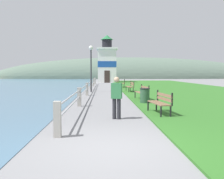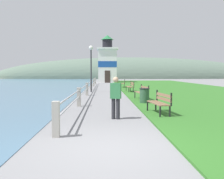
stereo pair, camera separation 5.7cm
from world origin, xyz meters
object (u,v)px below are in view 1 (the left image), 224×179
(park_bench_near, at_px, (161,101))
(lighthouse, at_px, (107,63))
(person_strolling, at_px, (117,96))
(park_bench_by_lighthouse, at_px, (123,83))
(park_bench_far, at_px, (131,86))
(lamp_post, at_px, (91,60))
(trash_bin, at_px, (145,96))
(park_bench_midway, at_px, (143,91))

(park_bench_near, distance_m, lighthouse, 32.92)
(lighthouse, xyz_separation_m, person_strolling, (-0.16, -33.59, -2.54))
(park_bench_near, distance_m, park_bench_by_lighthouse, 17.77)
(park_bench_far, relative_size, person_strolling, 1.22)
(person_strolling, height_order, lamp_post, lamp_post)
(person_strolling, distance_m, trash_bin, 4.67)
(park_bench_midway, height_order, trash_bin, park_bench_midway)
(park_bench_far, relative_size, trash_bin, 2.21)
(park_bench_far, height_order, park_bench_by_lighthouse, same)
(park_bench_near, bearing_deg, park_bench_by_lighthouse, -96.74)
(lighthouse, distance_m, person_strolling, 33.69)
(lighthouse, height_order, trash_bin, lighthouse)
(trash_bin, height_order, lamp_post, lamp_post)
(park_bench_by_lighthouse, bearing_deg, lamp_post, 66.52)
(park_bench_far, relative_size, park_bench_by_lighthouse, 1.06)
(park_bench_by_lighthouse, distance_m, trash_bin, 14.29)
(person_strolling, bearing_deg, park_bench_by_lighthouse, 9.20)
(trash_bin, bearing_deg, park_bench_far, 89.18)
(person_strolling, bearing_deg, park_bench_far, 5.93)
(park_bench_near, relative_size, trash_bin, 1.99)
(park_bench_far, distance_m, lighthouse, 21.54)
(park_bench_far, height_order, trash_bin, park_bench_far)
(park_bench_near, xyz_separation_m, person_strolling, (-1.80, -0.84, 0.29))
(park_bench_far, bearing_deg, lamp_post, -5.39)
(lighthouse, height_order, lamp_post, lighthouse)
(lamp_post, bearing_deg, park_bench_near, -74.14)
(park_bench_near, distance_m, park_bench_far, 11.46)
(park_bench_far, bearing_deg, trash_bin, 87.34)
(park_bench_midway, xyz_separation_m, person_strolling, (-1.90, -6.04, 0.29))
(park_bench_by_lighthouse, height_order, trash_bin, park_bench_by_lighthouse)
(person_strolling, distance_m, lamp_post, 12.75)
(trash_bin, bearing_deg, park_bench_near, -89.10)
(park_bench_by_lighthouse, bearing_deg, park_bench_far, 95.76)
(park_bench_midway, xyz_separation_m, lamp_post, (-3.42, 6.48, 2.20))
(park_bench_near, bearing_deg, trash_bin, -96.06)
(lighthouse, xyz_separation_m, lamp_post, (-1.68, -21.08, -0.63))
(person_strolling, xyz_separation_m, trash_bin, (1.74, 4.31, -0.40))
(park_bench_near, xyz_separation_m, trash_bin, (-0.05, 3.47, -0.11))
(park_bench_near, xyz_separation_m, park_bench_far, (0.06, 11.46, 0.00))
(person_strolling, bearing_deg, lighthouse, 14.25)
(lamp_post, bearing_deg, lighthouse, 85.45)
(park_bench_far, height_order, person_strolling, person_strolling)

